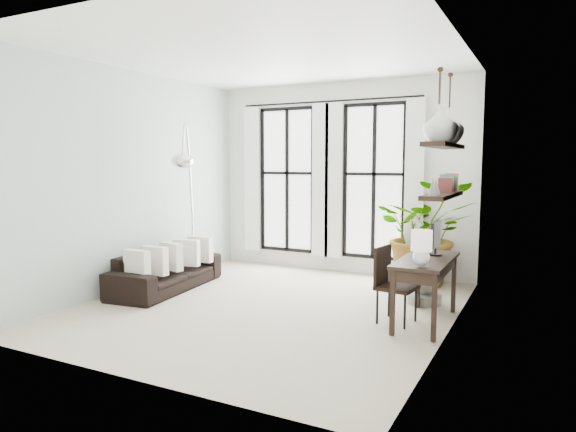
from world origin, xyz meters
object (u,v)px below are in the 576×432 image
Objects in this scene: desk at (425,263)px; buddha at (425,279)px; arc_lamp at (187,163)px; sofa at (166,270)px; plant at (426,233)px; desk_chair at (391,279)px.

desk is 1.62× the size of buddha.
arc_lamp is 3.05× the size of buddha.
sofa is at bearing -165.10° from buddha.
buddha is at bearing -81.16° from sofa.
desk is (0.42, -1.99, -0.08)m from plant.
buddha reaches higher than sofa.
desk_chair is 0.36× the size of arc_lamp.
sofa is 3.69m from buddha.
desk is 0.53× the size of arc_lamp.
sofa is 3.93m from plant.
arc_lamp is 3.82m from buddha.
desk_chair is 0.99m from buddha.
desk_chair reaches higher than buddha.
desk_chair is 3.55m from arc_lamp.
sofa is at bearing -172.52° from desk_chair.
plant reaches higher than sofa.
desk_chair is (0.04, -2.04, -0.30)m from plant.
arc_lamp is at bearing 174.48° from desk.
plant reaches higher than desk.
sofa is at bearing -104.55° from arc_lamp.
plant is 1.21m from buddha.
buddha is (3.56, 0.95, 0.05)m from sofa.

